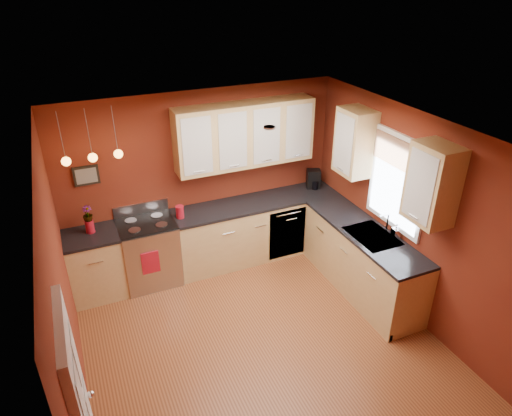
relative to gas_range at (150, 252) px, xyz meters
name	(u,v)px	position (x,y,z in m)	size (l,w,h in m)	color
floor	(262,344)	(0.92, -1.80, -0.48)	(4.20, 4.20, 0.00)	brown
ceiling	(264,138)	(0.92, -1.80, 2.12)	(4.00, 4.20, 0.02)	white
wall_back	(203,180)	(0.92, 0.30, 0.82)	(4.00, 0.02, 2.60)	maroon
wall_front	(387,407)	(0.92, -3.90, 0.82)	(4.00, 0.02, 2.60)	maroon
wall_left	(65,303)	(-1.08, -1.80, 0.82)	(0.02, 4.20, 2.60)	maroon
wall_right	(411,217)	(2.92, -1.80, 0.82)	(0.02, 4.20, 2.60)	maroon
base_cabinets_back_left	(96,266)	(-0.73, 0.00, -0.03)	(0.70, 0.60, 0.90)	tan
base_cabinets_back_right	(257,229)	(1.65, 0.00, -0.03)	(2.54, 0.60, 0.90)	tan
base_cabinets_right	(361,261)	(2.62, -1.35, -0.03)	(0.60, 2.10, 0.90)	tan
counter_back_left	(90,236)	(-0.73, 0.00, 0.44)	(0.70, 0.62, 0.04)	black
counter_back_right	(257,202)	(1.65, 0.00, 0.44)	(2.54, 0.62, 0.04)	black
counter_right	(365,232)	(2.62, -1.35, 0.44)	(0.62, 2.10, 0.04)	black
gas_range	(150,252)	(0.00, 0.00, 0.00)	(0.76, 0.64, 1.11)	#ACACB1
dishwasher_front	(287,233)	(2.02, -0.29, -0.03)	(0.60, 0.02, 0.80)	#ACACB1
sink	(372,237)	(2.62, -1.50, 0.43)	(0.50, 0.70, 0.33)	gray
window	(398,179)	(2.89, -1.50, 1.21)	(0.06, 1.02, 1.22)	white
upper_cabinets_back	(245,135)	(1.52, 0.12, 1.47)	(2.00, 0.35, 0.90)	tan
upper_cabinets_right	(390,161)	(2.75, -1.48, 1.47)	(0.35, 1.95, 0.90)	tan
wall_picture	(86,176)	(-0.63, 0.28, 1.17)	(0.32, 0.03, 0.26)	black
pendant_lights	(93,157)	(-0.53, -0.05, 1.53)	(0.71, 0.11, 0.66)	gray
red_canister	(180,212)	(0.47, -0.03, 0.55)	(0.12, 0.12, 0.18)	#A41120
red_vase	(90,226)	(-0.71, 0.06, 0.55)	(0.11, 0.11, 0.18)	#A41120
flowers	(87,214)	(-0.71, 0.06, 0.73)	(0.13, 0.13, 0.22)	#A41120
coffee_maker	(314,179)	(2.65, 0.08, 0.59)	(0.25, 0.25, 0.29)	black
soap_pump	(396,231)	(2.85, -1.67, 0.57)	(0.10, 0.10, 0.22)	silver
dish_towel	(151,263)	(-0.06, -0.33, 0.04)	(0.24, 0.02, 0.33)	#A41120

